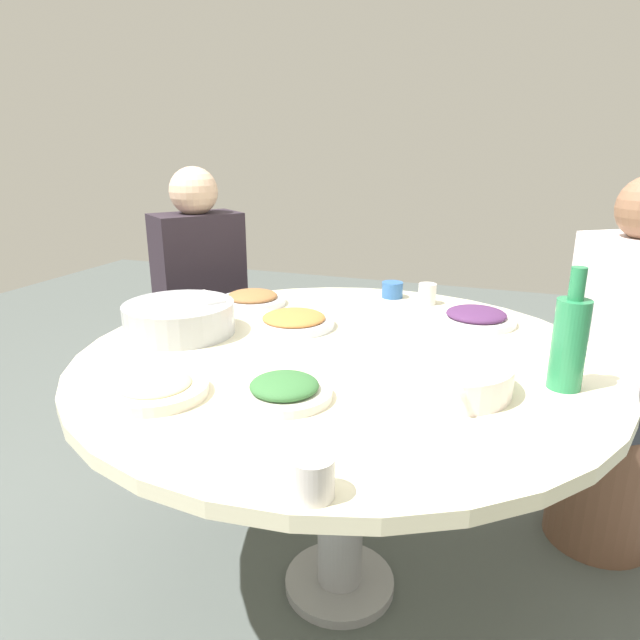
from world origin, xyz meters
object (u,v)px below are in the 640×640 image
at_px(tea_cup_near, 393,290).
at_px(stool_for_diner_right, 207,398).
at_px(round_dining_table, 342,388).
at_px(rice_bowl, 179,317).
at_px(dish_eggplant, 476,317).
at_px(stool_for_diner_left, 604,479).
at_px(dish_tofu_braise, 294,320).
at_px(tea_cup_side, 427,294).
at_px(tea_cup_far, 312,477).
at_px(dish_greens, 284,390).
at_px(green_bottle, 569,341).
at_px(diner_right, 199,278).
at_px(soup_bowl, 449,376).
at_px(dish_stirfry, 252,299).
at_px(diner_left, 631,324).
at_px(dish_noodles, 156,388).

xyz_separation_m(tea_cup_near, stool_for_diner_right, (0.81, -0.02, -0.57)).
bearing_deg(round_dining_table, rice_bowl, 2.02).
bearing_deg(tea_cup_near, rice_bowl, 50.76).
bearing_deg(dish_eggplant, rice_bowl, 26.00).
bearing_deg(stool_for_diner_left, round_dining_table, 34.52).
bearing_deg(dish_tofu_braise, rice_bowl, 30.26).
xyz_separation_m(rice_bowl, tea_cup_side, (-0.62, -0.56, -0.01)).
relative_size(round_dining_table, tea_cup_far, 19.66).
distance_m(dish_greens, tea_cup_side, 0.87).
height_order(rice_bowl, dish_greens, rice_bowl).
xyz_separation_m(green_bottle, tea_cup_near, (0.54, -0.64, -0.08)).
bearing_deg(dish_tofu_braise, dish_greens, 110.18).
distance_m(green_bottle, diner_right, 1.51).
distance_m(soup_bowl, tea_cup_far, 0.50).
height_order(round_dining_table, dish_stirfry, dish_stirfry).
distance_m(dish_stirfry, stool_for_diner_right, 0.73).
xyz_separation_m(soup_bowl, diner_left, (-0.46, -0.67, -0.03)).
xyz_separation_m(round_dining_table, diner_right, (0.81, -0.61, 0.11)).
bearing_deg(diner_left, stool_for_diner_right, -3.23).
xyz_separation_m(green_bottle, stool_for_diner_left, (-0.22, -0.57, -0.65)).
distance_m(round_dining_table, green_bottle, 0.58).
relative_size(rice_bowl, dish_greens, 1.53).
height_order(stool_for_diner_left, stool_for_diner_right, same).
distance_m(dish_stirfry, tea_cup_side, 0.60).
height_order(dish_tofu_braise, stool_for_diner_left, dish_tofu_braise).
distance_m(tea_cup_near, tea_cup_far, 1.22).
relative_size(rice_bowl, dish_noodles, 1.39).
height_order(dish_noodles, stool_for_diner_left, dish_noodles).
distance_m(dish_eggplant, dish_greens, 0.77).
bearing_deg(round_dining_table, tea_cup_near, -90.17).
relative_size(dish_eggplant, dish_tofu_braise, 0.98).
distance_m(round_dining_table, dish_stirfry, 0.56).
xyz_separation_m(soup_bowl, diner_right, (1.11, -0.76, -0.03)).
bearing_deg(dish_eggplant, diner_right, -11.88).
bearing_deg(tea_cup_near, dish_eggplant, 145.59).
relative_size(rice_bowl, diner_left, 0.42).
xyz_separation_m(soup_bowl, stool_for_diner_right, (1.11, -0.76, -0.57)).
distance_m(rice_bowl, dish_eggplant, 0.89).
bearing_deg(dish_greens, dish_stirfry, -58.29).
relative_size(round_dining_table, dish_stirfry, 6.10).
relative_size(round_dining_table, tea_cup_near, 18.60).
relative_size(green_bottle, tea_cup_side, 3.89).
bearing_deg(tea_cup_near, dish_tofu_braise, 64.85).
xyz_separation_m(soup_bowl, dish_greens, (0.33, 0.17, -0.01)).
bearing_deg(diner_left, dish_greens, 46.85).
xyz_separation_m(dish_noodles, stool_for_diner_left, (-1.06, -0.92, -0.56)).
relative_size(dish_stirfry, diner_left, 0.30).
distance_m(green_bottle, diner_left, 0.62).
height_order(dish_tofu_braise, tea_cup_near, tea_cup_near).
relative_size(stool_for_diner_left, diner_right, 0.59).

